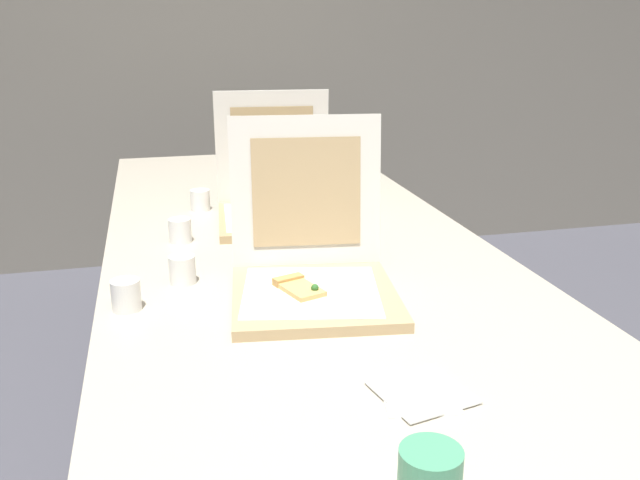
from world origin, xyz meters
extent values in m
cube|color=gray|center=(0.00, 2.77, 1.30)|extent=(10.00, 0.10, 2.60)
cube|color=#BCB29E|center=(0.00, 0.69, 0.73)|extent=(0.98, 2.50, 0.03)
cylinder|color=#38383D|center=(-0.42, 1.86, 0.36)|extent=(0.04, 0.04, 0.72)
cylinder|color=#38383D|center=(0.42, 1.86, 0.36)|extent=(0.04, 0.04, 0.72)
cube|color=tan|center=(-0.05, 0.28, 0.76)|extent=(0.38, 0.38, 0.02)
cube|color=silver|center=(-0.05, 0.28, 0.77)|extent=(0.33, 0.33, 0.00)
cube|color=white|center=(-0.02, 0.46, 0.94)|extent=(0.34, 0.08, 0.34)
cube|color=tan|center=(-0.02, 0.45, 0.94)|extent=(0.25, 0.06, 0.24)
cube|color=#E0B266|center=(-0.07, 0.28, 0.78)|extent=(0.09, 0.12, 0.01)
cube|color=tan|center=(-0.09, 0.33, 0.78)|extent=(0.07, 0.04, 0.02)
sphere|color=#2D6628|center=(-0.05, 0.26, 0.78)|extent=(0.02, 0.02, 0.02)
cube|color=tan|center=(-0.01, 0.85, 0.76)|extent=(0.37, 0.37, 0.02)
cube|color=silver|center=(-0.02, 0.86, 0.77)|extent=(0.32, 0.32, 0.00)
cube|color=white|center=(0.00, 1.01, 0.94)|extent=(0.34, 0.06, 0.34)
cube|color=tan|center=(0.00, 1.01, 0.94)|extent=(0.24, 0.04, 0.24)
cube|color=#E5B74C|center=(0.01, 0.83, 0.78)|extent=(0.10, 0.13, 0.01)
cube|color=tan|center=(0.02, 0.89, 0.78)|extent=(0.08, 0.04, 0.02)
sphere|color=orange|center=(0.02, 0.82, 0.78)|extent=(0.02, 0.02, 0.02)
sphere|color=#2D6628|center=(-0.01, 0.83, 0.78)|extent=(0.02, 0.02, 0.02)
cylinder|color=white|center=(-0.30, 0.75, 0.78)|extent=(0.06, 0.06, 0.06)
cylinder|color=white|center=(-0.42, 0.33, 0.78)|extent=(0.06, 0.06, 0.06)
cylinder|color=white|center=(-0.22, 1.05, 0.78)|extent=(0.06, 0.06, 0.06)
cylinder|color=white|center=(-0.31, 0.45, 0.78)|extent=(0.06, 0.06, 0.06)
cube|color=white|center=(0.02, -0.12, 0.75)|extent=(0.13, 0.13, 0.00)
cube|color=white|center=(0.03, -0.12, 0.75)|extent=(0.16, 0.16, 0.00)
camera|label=1|loc=(-0.35, -0.99, 1.31)|focal=38.18mm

